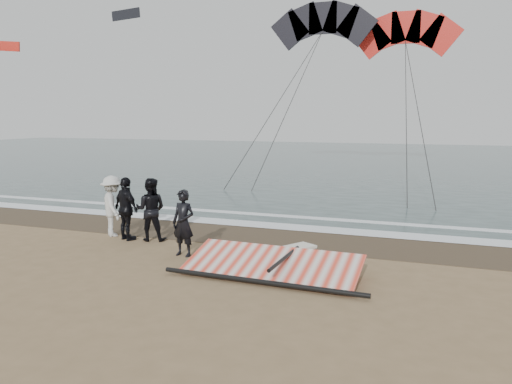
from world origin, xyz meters
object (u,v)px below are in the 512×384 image
(board_white, at_px, (311,268))
(board_cream, at_px, (282,251))
(man_main, at_px, (183,223))
(sail_rig, at_px, (271,266))

(board_white, xyz_separation_m, board_cream, (-1.09, 1.23, -0.01))
(man_main, bearing_deg, board_white, 5.88)
(board_cream, bearing_deg, sail_rig, -49.79)
(man_main, relative_size, board_cream, 0.83)
(man_main, distance_m, board_cream, 2.75)
(board_white, height_order, sail_rig, sail_rig)
(board_cream, height_order, sail_rig, sail_rig)
(man_main, relative_size, board_white, 0.64)
(board_white, height_order, board_cream, board_white)
(board_white, xyz_separation_m, sail_rig, (-0.81, -0.59, 0.14))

